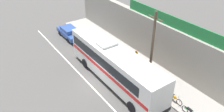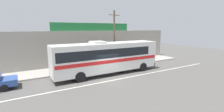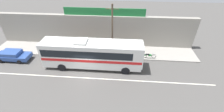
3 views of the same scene
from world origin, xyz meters
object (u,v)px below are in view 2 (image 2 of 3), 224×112
Objects in this scene: motorcycle_blue at (144,59)px; utility_pole at (114,38)px; pedestrian_far_left at (88,60)px; motorcycle_orange at (132,60)px; intercity_bus at (107,56)px.

utility_pole is at bearing 178.32° from motorcycle_blue.
motorcycle_blue is at bearing -8.54° from pedestrian_far_left.
motorcycle_orange is at bearing 173.79° from motorcycle_blue.
utility_pole is 3.85× the size of motorcycle_blue.
motorcycle_orange is at bearing -9.31° from pedestrian_far_left.
motorcycle_blue is at bearing -1.68° from utility_pole.
pedestrian_far_left is (-3.30, 1.11, -2.78)m from utility_pole.
utility_pole is (2.38, 2.43, 1.85)m from intercity_bus.
utility_pole reaches higher than intercity_bus.
motorcycle_blue is at bearing 16.96° from intercity_bus.
pedestrian_far_left is (-6.32, 1.04, 0.57)m from motorcycle_orange.
utility_pole reaches higher than motorcycle_orange.
utility_pole is 4.51m from motorcycle_orange.
motorcycle_blue is (5.11, -0.15, -3.35)m from utility_pole.
intercity_bus is 6.14m from motorcycle_orange.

